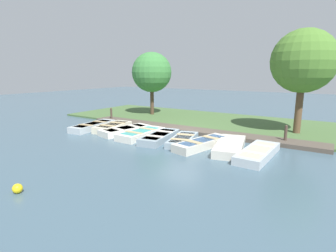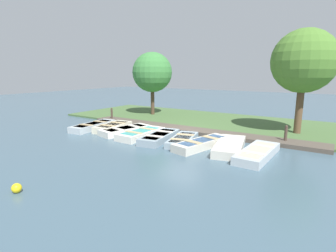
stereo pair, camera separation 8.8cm
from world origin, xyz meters
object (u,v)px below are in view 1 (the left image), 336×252
object	(u,v)px
rowboat_6	(202,143)
rowboat_8	(258,153)
park_tree_far_left	(152,72)
rowboat_7	(230,146)
buoy	(17,188)
park_tree_left	(303,62)
rowboat_4	(160,137)
rowboat_0	(93,126)
rowboat_3	(141,134)
rowboat_2	(125,130)
mooring_post_far	(286,135)
rowboat_5	(183,140)
rowboat_1	(113,127)
mooring_post_near	(111,114)

from	to	relation	value
rowboat_6	rowboat_8	xyz separation A→B (m)	(0.06, 2.73, -0.02)
park_tree_far_left	rowboat_7	bearing A→B (deg)	55.66
rowboat_7	park_tree_far_left	world-z (taller)	park_tree_far_left
rowboat_7	buoy	distance (m)	8.94
rowboat_7	park_tree_left	world-z (taller)	park_tree_left
buoy	park_tree_far_left	world-z (taller)	park_tree_far_left
park_tree_far_left	park_tree_left	xyz separation A→B (m)	(1.08, 11.49, 0.60)
rowboat_4	rowboat_0	bearing A→B (deg)	-99.07
rowboat_8	buoy	bearing A→B (deg)	-32.71
buoy	park_tree_left	xyz separation A→B (m)	(-13.22, 6.25, 4.14)
rowboat_3	park_tree_far_left	xyz separation A→B (m)	(-6.58, -3.99, 3.48)
rowboat_4	park_tree_far_left	distance (m)	9.14
rowboat_2	buoy	size ratio (longest dim) A/B	11.05
rowboat_6	park_tree_left	world-z (taller)	park_tree_left
mooring_post_far	buoy	size ratio (longest dim) A/B	3.36
rowboat_6	rowboat_5	bearing A→B (deg)	-86.17
rowboat_7	buoy	world-z (taller)	rowboat_7
rowboat_1	park_tree_far_left	xyz separation A→B (m)	(-6.12, -1.31, 3.46)
park_tree_left	rowboat_1	bearing A→B (deg)	-63.67
rowboat_0	rowboat_1	world-z (taller)	rowboat_1
rowboat_3	mooring_post_near	xyz separation A→B (m)	(-2.85, -5.16, 0.31)
rowboat_2	park_tree_left	xyz separation A→B (m)	(-5.24, 8.94, 4.09)
park_tree_left	mooring_post_near	bearing A→B (deg)	-78.20
rowboat_4	rowboat_5	world-z (taller)	rowboat_4
rowboat_2	park_tree_far_left	size ratio (longest dim) A/B	0.63
park_tree_left	rowboat_0	bearing A→B (deg)	-64.65
rowboat_0	buoy	xyz separation A→B (m)	(7.75, 5.31, -0.06)
rowboat_3	buoy	bearing A→B (deg)	10.65
rowboat_3	park_tree_far_left	distance (m)	8.45
rowboat_4	park_tree_far_left	world-z (taller)	park_tree_far_left
mooring_post_far	buoy	xyz separation A→B (m)	(10.58, -6.03, -0.37)
rowboat_4	mooring_post_far	xyz separation A→B (m)	(-2.85, 5.97, 0.32)
rowboat_5	rowboat_8	xyz separation A→B (m)	(0.28, 3.98, 0.02)
rowboat_0	rowboat_4	bearing A→B (deg)	83.61
rowboat_1	rowboat_4	size ratio (longest dim) A/B	0.87
rowboat_4	rowboat_6	xyz separation A→B (m)	(-0.00, 2.58, 0.01)
buoy	park_tree_left	size ratio (longest dim) A/B	0.05
rowboat_3	rowboat_4	distance (m)	1.31
rowboat_4	rowboat_8	bearing A→B (deg)	80.59
rowboat_2	mooring_post_far	xyz separation A→B (m)	(-2.59, 8.72, 0.32)
mooring_post_far	park_tree_far_left	distance (m)	12.29
rowboat_2	rowboat_4	xyz separation A→B (m)	(0.26, 2.75, -0.00)
rowboat_0	mooring_post_near	world-z (taller)	mooring_post_near
rowboat_6	park_tree_far_left	size ratio (longest dim) A/B	0.67
park_tree_far_left	park_tree_left	distance (m)	11.56
rowboat_0	rowboat_2	size ratio (longest dim) A/B	1.04
rowboat_3	rowboat_6	xyz separation A→B (m)	(-0.00, 3.89, 0.00)
mooring_post_near	park_tree_left	world-z (taller)	park_tree_left
rowboat_8	mooring_post_far	bearing A→B (deg)	169.44
rowboat_6	park_tree_left	bearing A→B (deg)	160.66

